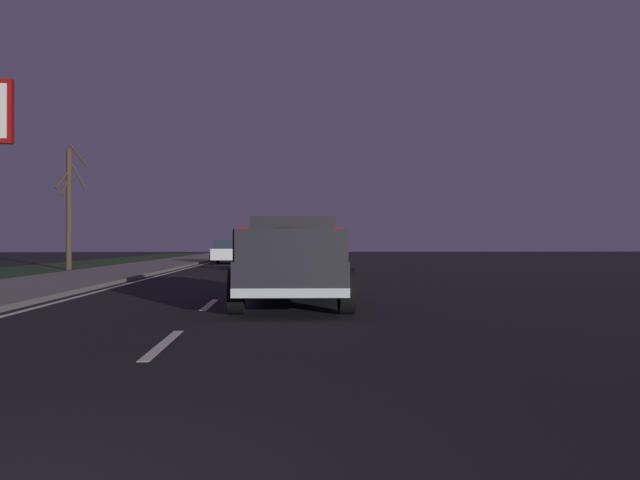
% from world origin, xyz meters
% --- Properties ---
extents(ground, '(144.00, 144.00, 0.00)m').
position_xyz_m(ground, '(27.00, 0.00, 0.00)').
color(ground, black).
extents(sidewalk_shoulder, '(108.00, 4.00, 0.12)m').
position_xyz_m(sidewalk_shoulder, '(27.00, 5.70, 0.06)').
color(sidewalk_shoulder, slate).
rests_on(sidewalk_shoulder, ground).
extents(grass_verge, '(108.00, 6.00, 0.01)m').
position_xyz_m(grass_verge, '(27.00, 10.70, 0.00)').
color(grass_verge, '#1E3819').
rests_on(grass_verge, ground).
extents(lane_markings, '(108.00, 3.54, 0.01)m').
position_xyz_m(lane_markings, '(29.05, 2.55, 0.00)').
color(lane_markings, silver).
rests_on(lane_markings, ground).
extents(pickup_truck, '(5.49, 2.41, 1.87)m').
position_xyz_m(pickup_truck, '(10.36, -1.75, 0.98)').
color(pickup_truck, '#232328').
rests_on(pickup_truck, ground).
extents(sedan_blue, '(4.43, 2.07, 1.54)m').
position_xyz_m(sedan_blue, '(25.52, -1.84, 0.78)').
color(sedan_blue, navy).
rests_on(sedan_blue, ground).
extents(sedan_white, '(4.43, 2.08, 1.54)m').
position_xyz_m(sedan_white, '(37.57, 1.86, 0.78)').
color(sedan_white, silver).
rests_on(sedan_white, ground).
extents(sedan_red, '(4.41, 2.04, 1.54)m').
position_xyz_m(sedan_red, '(40.86, -1.75, 0.78)').
color(sedan_red, maroon).
rests_on(sedan_red, ground).
extents(bare_tree_far, '(1.88, 1.06, 6.35)m').
position_xyz_m(bare_tree_far, '(28.79, 9.00, 3.18)').
color(bare_tree_far, '#423323').
rests_on(bare_tree_far, ground).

